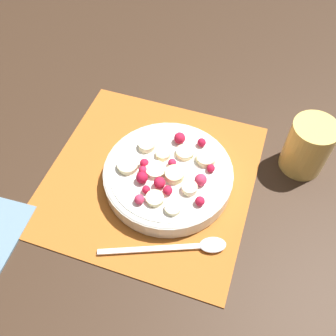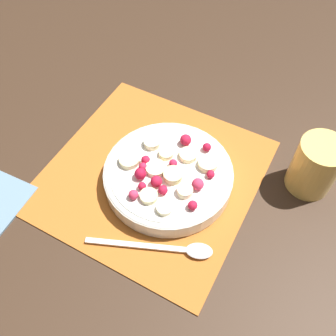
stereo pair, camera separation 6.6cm
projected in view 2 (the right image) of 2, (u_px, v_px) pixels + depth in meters
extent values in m
plane|color=#382619|center=(152.00, 175.00, 0.71)|extent=(3.00, 3.00, 0.00)
cube|color=#B26023|center=(152.00, 174.00, 0.71)|extent=(0.38, 0.38, 0.01)
cylinder|color=silver|center=(168.00, 176.00, 0.68)|extent=(0.23, 0.23, 0.03)
torus|color=silver|center=(168.00, 172.00, 0.67)|extent=(0.23, 0.23, 0.01)
cylinder|color=white|center=(168.00, 171.00, 0.67)|extent=(0.21, 0.21, 0.00)
cylinder|color=#F4EAB7|center=(185.00, 191.00, 0.63)|extent=(0.04, 0.04, 0.01)
cylinder|color=beige|center=(173.00, 175.00, 0.65)|extent=(0.05, 0.05, 0.01)
cylinder|color=#F4EAB7|center=(156.00, 168.00, 0.66)|extent=(0.04, 0.04, 0.01)
cylinder|color=beige|center=(188.00, 155.00, 0.68)|extent=(0.05, 0.05, 0.01)
cylinder|color=beige|center=(129.00, 160.00, 0.67)|extent=(0.04, 0.04, 0.01)
cylinder|color=beige|center=(149.00, 196.00, 0.63)|extent=(0.03, 0.03, 0.01)
cylinder|color=beige|center=(208.00, 164.00, 0.67)|extent=(0.04, 0.04, 0.01)
cylinder|color=beige|center=(166.00, 153.00, 0.68)|extent=(0.03, 0.03, 0.01)
cylinder|color=#F4EAB7|center=(152.00, 143.00, 0.69)|extent=(0.04, 0.04, 0.01)
cylinder|color=#F4EAB7|center=(164.00, 209.00, 0.61)|extent=(0.04, 0.04, 0.01)
sphere|color=red|center=(156.00, 181.00, 0.64)|extent=(0.02, 0.02, 0.02)
sphere|color=red|center=(193.00, 205.00, 0.61)|extent=(0.02, 0.02, 0.02)
sphere|color=#DB3356|center=(133.00, 195.00, 0.63)|extent=(0.02, 0.02, 0.02)
sphere|color=red|center=(163.00, 190.00, 0.63)|extent=(0.02, 0.02, 0.02)
sphere|color=#D12347|center=(173.00, 163.00, 0.66)|extent=(0.01, 0.01, 0.01)
sphere|color=#B21433|center=(139.00, 173.00, 0.65)|extent=(0.02, 0.02, 0.02)
sphere|color=red|center=(186.00, 140.00, 0.69)|extent=(0.02, 0.02, 0.02)
sphere|color=#D12347|center=(143.00, 167.00, 0.66)|extent=(0.01, 0.01, 0.01)
sphere|color=red|center=(211.00, 174.00, 0.65)|extent=(0.01, 0.01, 0.01)
sphere|color=red|center=(146.00, 160.00, 0.67)|extent=(0.02, 0.02, 0.02)
sphere|color=#B21433|center=(207.00, 147.00, 0.69)|extent=(0.02, 0.02, 0.02)
sphere|color=#DB3356|center=(198.00, 184.00, 0.64)|extent=(0.02, 0.02, 0.02)
sphere|color=red|center=(142.00, 186.00, 0.64)|extent=(0.01, 0.01, 0.01)
cube|color=silver|center=(136.00, 245.00, 0.62)|extent=(0.07, 0.16, 0.00)
ellipsoid|color=silver|center=(199.00, 251.00, 0.61)|extent=(0.04, 0.05, 0.01)
cylinder|color=#F4CC66|center=(315.00, 166.00, 0.65)|extent=(0.08, 0.08, 0.11)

